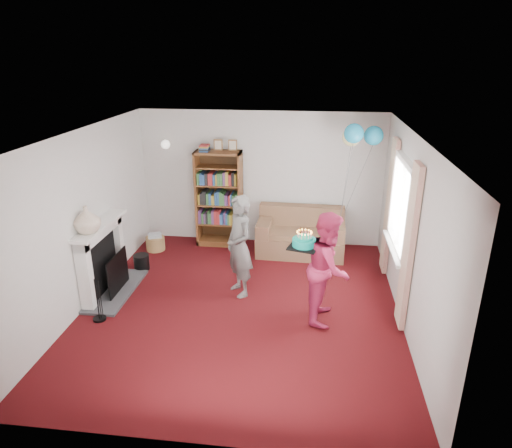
# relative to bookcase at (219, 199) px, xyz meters

# --- Properties ---
(ground) EXTENTS (5.00, 5.00, 0.00)m
(ground) POSITION_rel_bookcase_xyz_m (0.76, -2.30, -0.88)
(ground) COLOR #380808
(ground) RESTS_ON ground
(wall_back) EXTENTS (4.50, 0.02, 2.50)m
(wall_back) POSITION_rel_bookcase_xyz_m (0.76, 0.21, 0.37)
(wall_back) COLOR silver
(wall_back) RESTS_ON ground
(wall_left) EXTENTS (0.02, 5.00, 2.50)m
(wall_left) POSITION_rel_bookcase_xyz_m (-1.50, -2.30, 0.37)
(wall_left) COLOR silver
(wall_left) RESTS_ON ground
(wall_right) EXTENTS (0.02, 5.00, 2.50)m
(wall_right) POSITION_rel_bookcase_xyz_m (3.02, -2.30, 0.37)
(wall_right) COLOR silver
(wall_right) RESTS_ON ground
(ceiling) EXTENTS (4.50, 5.00, 0.01)m
(ceiling) POSITION_rel_bookcase_xyz_m (0.76, -2.30, 1.62)
(ceiling) COLOR white
(ceiling) RESTS_ON wall_back
(fireplace) EXTENTS (0.55, 1.80, 1.12)m
(fireplace) POSITION_rel_bookcase_xyz_m (-1.33, -2.11, -0.37)
(fireplace) COLOR #3F3F42
(fireplace) RESTS_ON ground
(window_bay) EXTENTS (0.14, 2.02, 2.20)m
(window_bay) POSITION_rel_bookcase_xyz_m (2.96, -1.70, 0.32)
(window_bay) COLOR white
(window_bay) RESTS_ON ground
(wall_sconce) EXTENTS (0.16, 0.23, 0.16)m
(wall_sconce) POSITION_rel_bookcase_xyz_m (-0.99, 0.06, 1.00)
(wall_sconce) COLOR gold
(wall_sconce) RESTS_ON ground
(bookcase) EXTENTS (0.85, 0.42, 2.01)m
(bookcase) POSITION_rel_bookcase_xyz_m (0.00, 0.00, 0.00)
(bookcase) COLOR #472B14
(bookcase) RESTS_ON ground
(sofa) EXTENTS (1.56, 0.83, 0.83)m
(sofa) POSITION_rel_bookcase_xyz_m (1.55, -0.24, -0.57)
(sofa) COLOR brown
(sofa) RESTS_ON ground
(wicker_basket) EXTENTS (0.34, 0.34, 0.32)m
(wicker_basket) POSITION_rel_bookcase_xyz_m (-1.14, -0.49, -0.74)
(wicker_basket) COLOR olive
(wicker_basket) RESTS_ON ground
(person_striped) EXTENTS (0.63, 0.68, 1.56)m
(person_striped) POSITION_rel_bookcase_xyz_m (0.68, -1.89, -0.10)
(person_striped) COLOR black
(person_striped) RESTS_ON ground
(person_magenta) EXTENTS (0.68, 0.82, 1.55)m
(person_magenta) POSITION_rel_bookcase_xyz_m (1.97, -2.42, -0.11)
(person_magenta) COLOR #B7244E
(person_magenta) RESTS_ON ground
(birthday_cake) EXTENTS (0.37, 0.37, 0.22)m
(birthday_cake) POSITION_rel_bookcase_xyz_m (1.63, -2.45, 0.24)
(birthday_cake) COLOR black
(birthday_cake) RESTS_ON ground
(balloons) EXTENTS (0.64, 0.69, 1.79)m
(balloons) POSITION_rel_bookcase_xyz_m (2.44, -0.51, 1.34)
(balloons) COLOR #3F3F3F
(balloons) RESTS_ON ground
(mantel_vase) EXTENTS (0.46, 0.46, 0.38)m
(mantel_vase) POSITION_rel_bookcase_xyz_m (-1.36, -2.45, 0.43)
(mantel_vase) COLOR beige
(mantel_vase) RESTS_ON fireplace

